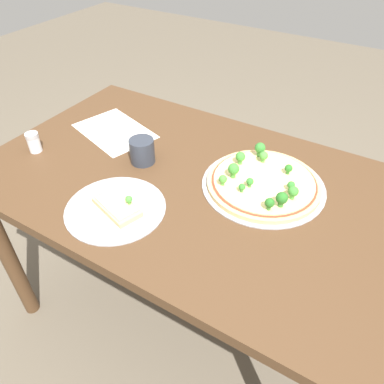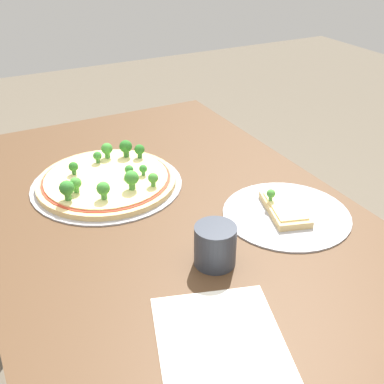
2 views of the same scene
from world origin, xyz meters
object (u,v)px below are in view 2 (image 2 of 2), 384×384
object	(u,v)px
dining_table	(175,251)
pizza_tray_slice	(286,212)
pizza_tray_whole	(107,180)
drinking_cup	(213,246)

from	to	relation	value
dining_table	pizza_tray_slice	size ratio (longest dim) A/B	4.64
dining_table	pizza_tray_slice	distance (m)	0.28
dining_table	pizza_tray_whole	xyz separation A→B (m)	(0.22, 0.09, 0.11)
pizza_tray_slice	drinking_cup	xyz separation A→B (m)	(-0.08, 0.24, 0.04)
dining_table	pizza_tray_slice	world-z (taller)	pizza_tray_slice
pizza_tray_whole	pizza_tray_slice	xyz separation A→B (m)	(-0.32, -0.32, -0.01)
pizza_tray_whole	pizza_tray_slice	distance (m)	0.46
drinking_cup	pizza_tray_slice	bearing A→B (deg)	-71.78
dining_table	pizza_tray_whole	world-z (taller)	pizza_tray_whole
drinking_cup	dining_table	bearing A→B (deg)	-1.38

